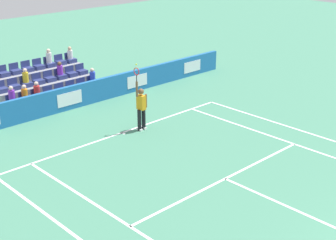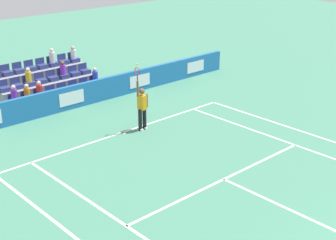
{
  "view_description": "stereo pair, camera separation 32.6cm",
  "coord_description": "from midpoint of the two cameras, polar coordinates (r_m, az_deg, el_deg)",
  "views": [
    {
      "loc": [
        11.6,
        2.99,
        7.88
      ],
      "look_at": [
        -0.4,
        -9.59,
        1.1
      ],
      "focal_mm": 53.41,
      "sensor_mm": 36.0,
      "label": 1
    },
    {
      "loc": [
        11.37,
        3.21,
        7.88
      ],
      "look_at": [
        -0.4,
        -9.59,
        1.1
      ],
      "focal_mm": 53.41,
      "sensor_mm": 36.0,
      "label": 2
    }
  ],
  "objects": [
    {
      "name": "sponsor_barrier",
      "position": [
        23.25,
        -11.69,
        2.46
      ],
      "size": [
        20.16,
        0.22,
        1.09
      ],
      "color": "#1E66AD",
      "rests_on": "ground"
    },
    {
      "name": "stadium_stand",
      "position": [
        25.15,
        -14.55,
        3.67
      ],
      "size": [
        4.96,
        2.85,
        2.17
      ],
      "color": "gray",
      "rests_on": "ground"
    },
    {
      "name": "tennis_player",
      "position": [
        20.35,
        -3.54,
        1.47
      ],
      "size": [
        0.53,
        0.37,
        2.85
      ],
      "color": "black",
      "rests_on": "ground"
    },
    {
      "name": "line_centre_service",
      "position": [
        15.28,
        15.27,
        -10.56
      ],
      "size": [
        0.1,
        6.4,
        0.01
      ],
      "primitive_type": "cube",
      "color": "white",
      "rests_on": "ground"
    },
    {
      "name": "line_centre_mark",
      "position": [
        20.39,
        -5.57,
        -1.53
      ],
      "size": [
        0.1,
        0.2,
        0.01
      ],
      "primitive_type": "cube",
      "color": "white",
      "rests_on": "ground"
    },
    {
      "name": "line_singles_sideline_left",
      "position": [
        14.07,
        -3.83,
        -12.77
      ],
      "size": [
        0.1,
        11.89,
        0.01
      ],
      "primitive_type": "cube",
      "color": "white",
      "rests_on": "ground"
    },
    {
      "name": "line_singles_sideline_right",
      "position": [
        19.68,
        14.85,
        -3.05
      ],
      "size": [
        0.1,
        11.89,
        0.01
      ],
      "primitive_type": "cube",
      "color": "white",
      "rests_on": "ground"
    },
    {
      "name": "line_baseline",
      "position": [
        20.46,
        -5.74,
        -1.45
      ],
      "size": [
        10.97,
        0.1,
        0.01
      ],
      "primitive_type": "cube",
      "color": "white",
      "rests_on": "ground"
    },
    {
      "name": "line_doubles_sideline_right",
      "position": [
        20.78,
        16.87,
        -1.94
      ],
      "size": [
        0.1,
        11.89,
        0.01
      ],
      "primitive_type": "cube",
      "color": "white",
      "rests_on": "ground"
    },
    {
      "name": "line_service",
      "position": [
        16.86,
        5.99,
        -6.68
      ],
      "size": [
        8.23,
        0.1,
        0.01
      ],
      "primitive_type": "cube",
      "color": "white",
      "rests_on": "ground"
    }
  ]
}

